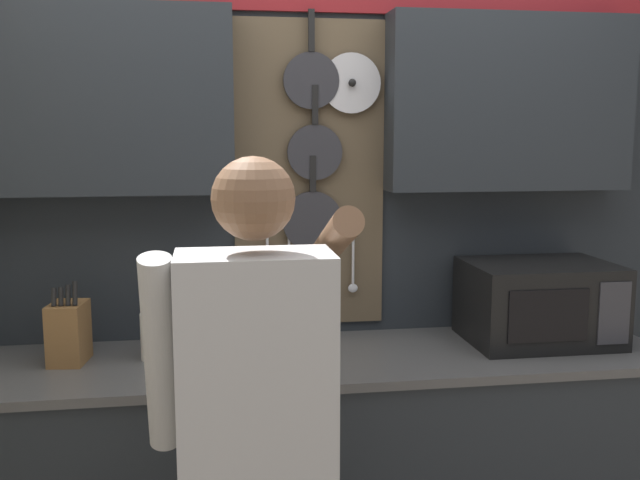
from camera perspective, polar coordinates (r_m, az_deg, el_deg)
The scene contains 5 objects.
back_wall_unit at distance 2.63m, azimuth 0.04°, elevation 3.89°, with size 2.91×0.20×2.43m.
microwave at distance 2.72m, azimuth 17.10°, elevation -4.77°, with size 0.52×0.39×0.29m.
knife_block at distance 2.51m, azimuth -19.47°, elevation -6.97°, with size 0.13×0.16×0.28m.
utensil_crock at distance 2.47m, azimuth -12.86°, elevation -7.21°, with size 0.11×0.11×0.36m.
person at distance 1.84m, azimuth -5.13°, elevation -14.39°, with size 0.54×0.63×1.63m.
Camera 1 is at (-0.40, -2.33, 1.68)m, focal length 40.00 mm.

